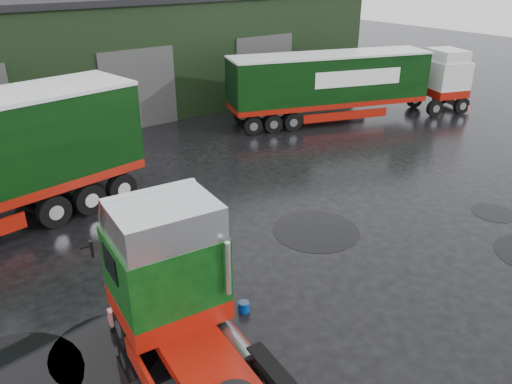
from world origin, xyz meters
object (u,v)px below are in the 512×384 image
(hero_tractor, at_px, (198,315))
(lorry_right, at_px, (329,88))
(warehouse, at_px, (94,50))
(wash_bucket, at_px, (244,307))
(tree_back_b, at_px, (145,17))

(hero_tractor, distance_m, lorry_right, 19.23)
(hero_tractor, bearing_deg, warehouse, 79.32)
(wash_bucket, xyz_separation_m, tree_back_b, (12.44, 31.56, 3.62))
(warehouse, xyz_separation_m, lorry_right, (8.52, -11.00, -1.34))
(warehouse, relative_size, lorry_right, 2.34)
(wash_bucket, bearing_deg, lorry_right, 39.18)
(warehouse, xyz_separation_m, hero_tractor, (-6.50, -23.00, -1.35))
(warehouse, distance_m, lorry_right, 13.98)
(lorry_right, bearing_deg, hero_tractor, -32.83)
(warehouse, height_order, lorry_right, warehouse)
(tree_back_b, bearing_deg, hero_tractor, -113.72)
(lorry_right, xyz_separation_m, wash_bucket, (-12.96, -10.56, -1.69))
(warehouse, height_order, tree_back_b, tree_back_b)
(hero_tractor, bearing_deg, tree_back_b, 71.38)
(tree_back_b, bearing_deg, lorry_right, -88.57)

